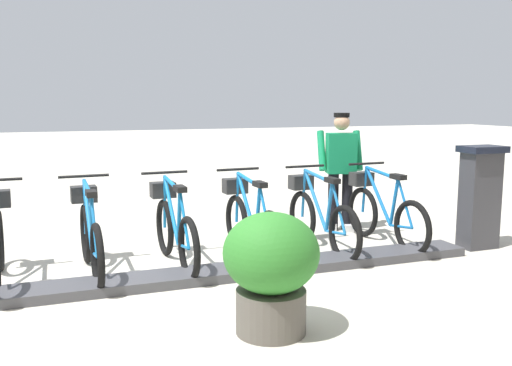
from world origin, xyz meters
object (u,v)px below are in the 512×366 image
object	(u,v)px
payment_kiosk	(480,195)
planter_bush	(271,266)
worker_near_rack	(341,167)
bike_docked_0	(382,211)
bike_docked_4	(90,234)
bike_docked_1	(319,216)
bike_docked_3	(174,228)
bike_docked_2	(250,222)

from	to	relation	value
payment_kiosk	planter_bush	xyz separation A→B (m)	(-1.51, 3.38, -0.12)
worker_near_rack	planter_bush	distance (m)	3.72
worker_near_rack	planter_bush	world-z (taller)	worker_near_rack
bike_docked_0	bike_docked_4	xyz separation A→B (m)	(0.00, 3.60, 0.00)
planter_bush	bike_docked_1	bearing A→B (deg)	-35.12
payment_kiosk	planter_bush	size ratio (longest dim) A/B	1.32
bike_docked_1	worker_near_rack	distance (m)	1.26
bike_docked_1	planter_bush	bearing A→B (deg)	144.88
bike_docked_0	bike_docked_3	xyz separation A→B (m)	(0.00, 2.70, 0.00)
bike_docked_1	bike_docked_3	world-z (taller)	same
worker_near_rack	bike_docked_0	bearing A→B (deg)	-171.46
bike_docked_0	worker_near_rack	xyz separation A→B (m)	(0.88, 0.13, 0.48)
bike_docked_0	planter_bush	world-z (taller)	bike_docked_0
payment_kiosk	bike_docked_3	size ratio (longest dim) A/B	0.74
payment_kiosk	bike_docked_1	world-z (taller)	payment_kiosk
bike_docked_3	planter_bush	xyz separation A→B (m)	(-2.08, -0.34, 0.11)
bike_docked_1	bike_docked_4	xyz separation A→B (m)	(0.00, 2.70, 0.00)
payment_kiosk	bike_docked_1	bearing A→B (deg)	73.43
bike_docked_2	bike_docked_4	bearing A→B (deg)	90.00
payment_kiosk	worker_near_rack	world-z (taller)	worker_near_rack
bike_docked_2	planter_bush	bearing A→B (deg)	164.85
bike_docked_2	bike_docked_4	world-z (taller)	same
bike_docked_3	bike_docked_4	size ratio (longest dim) A/B	1.00
payment_kiosk	bike_docked_2	size ratio (longest dim) A/B	0.74
bike_docked_2	bike_docked_1	bearing A→B (deg)	-90.00
bike_docked_4	bike_docked_0	bearing A→B (deg)	-90.00
planter_bush	bike_docked_0	bearing A→B (deg)	-48.64
bike_docked_2	bike_docked_4	distance (m)	1.80
payment_kiosk	planter_bush	world-z (taller)	payment_kiosk
payment_kiosk	bike_docked_4	size ratio (longest dim) A/B	0.74
bike_docked_1	bike_docked_4	world-z (taller)	same
payment_kiosk	bike_docked_2	distance (m)	2.89
bike_docked_2	planter_bush	distance (m)	2.16
bike_docked_0	worker_near_rack	size ratio (longest dim) A/B	1.04
bike_docked_2	planter_bush	size ratio (longest dim) A/B	1.77
bike_docked_4	worker_near_rack	xyz separation A→B (m)	(0.88, -3.46, 0.48)
bike_docked_3	bike_docked_1	bearing A→B (deg)	-90.00
bike_docked_0	bike_docked_2	size ratio (longest dim) A/B	1.00
bike_docked_3	bike_docked_4	distance (m)	0.90
bike_docked_1	worker_near_rack	world-z (taller)	worker_near_rack
bike_docked_2	worker_near_rack	size ratio (longest dim) A/B	1.04
planter_bush	bike_docked_2	bearing A→B (deg)	-15.15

